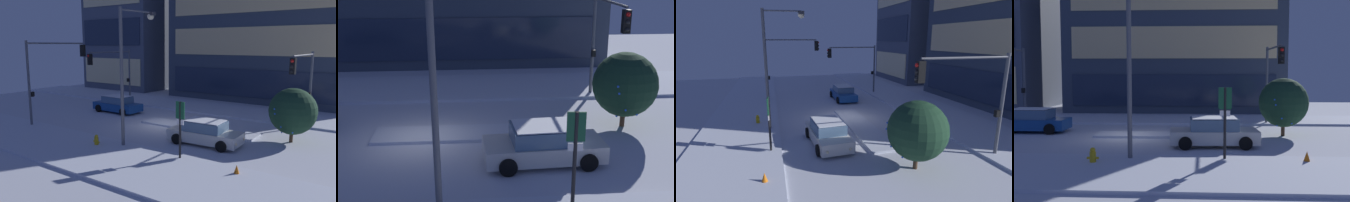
{
  "view_description": "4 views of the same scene",
  "coord_description": "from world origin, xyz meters",
  "views": [
    {
      "loc": [
        14.5,
        -19.96,
        6.06
      ],
      "look_at": [
        1.98,
        -2.45,
        2.41
      ],
      "focal_mm": 35.87,
      "sensor_mm": 36.0,
      "label": 1
    },
    {
      "loc": [
        2.16,
        -17.66,
        7.34
      ],
      "look_at": [
        3.56,
        -0.21,
        1.73
      ],
      "focal_mm": 47.94,
      "sensor_mm": 36.0,
      "label": 2
    },
    {
      "loc": [
        19.4,
        -5.51,
        6.21
      ],
      "look_at": [
        4.27,
        -1.3,
        2.49
      ],
      "focal_mm": 28.03,
      "sensor_mm": 36.0,
      "label": 3
    },
    {
      "loc": [
        4.2,
        -21.92,
        3.83
      ],
      "look_at": [
        3.1,
        -1.13,
        2.21
      ],
      "focal_mm": 41.27,
      "sensor_mm": 36.0,
      "label": 4
    }
  ],
  "objects": [
    {
      "name": "median_strip",
      "position": [
        2.44,
        0.49,
        0.07
      ],
      "size": [
        9.0,
        1.8,
        0.14
      ],
      "primitive_type": "cube",
      "color": "silver",
      "rests_on": "ground"
    },
    {
      "name": "ground",
      "position": [
        0.0,
        0.0,
        0.0
      ],
      "size": [
        52.0,
        52.0,
        0.0
      ],
      "primitive_type": "plane",
      "color": "silver"
    },
    {
      "name": "decorated_tree_median",
      "position": [
        8.98,
        1.02,
        1.97
      ],
      "size": [
        2.89,
        2.89,
        3.42
      ],
      "color": "#473323",
      "rests_on": "ground"
    },
    {
      "name": "parking_info_sign",
      "position": [
        5.15,
        -5.79,
        2.02
      ],
      "size": [
        0.55,
        0.12,
        3.15
      ],
      "rotation": [
        0.0,
        0.0,
        1.47
      ],
      "color": "black",
      "rests_on": "ground"
    },
    {
      "name": "traffic_light_corner_far_right",
      "position": [
        8.81,
        3.87,
        3.88
      ],
      "size": [
        0.32,
        5.32,
        5.54
      ],
      "rotation": [
        0.0,
        0.0,
        -1.57
      ],
      "color": "#565960",
      "rests_on": "ground"
    },
    {
      "name": "car_near",
      "position": [
        4.79,
        -2.46,
        0.71
      ],
      "size": [
        4.62,
        2.29,
        1.49
      ],
      "rotation": [
        0.0,
        0.0,
        0.06
      ],
      "color": "silver",
      "rests_on": "ground"
    },
    {
      "name": "curb_strip_far",
      "position": [
        0.0,
        7.81,
        0.07
      ],
      "size": [
        52.0,
        5.2,
        0.14
      ],
      "primitive_type": "cube",
      "color": "silver",
      "rests_on": "ground"
    },
    {
      "name": "curb_strip_near",
      "position": [
        0.0,
        -7.81,
        0.07
      ],
      "size": [
        52.0,
        5.2,
        0.14
      ],
      "primitive_type": "cube",
      "color": "silver",
      "rests_on": "ground"
    },
    {
      "name": "car_far",
      "position": [
        -6.51,
        1.59,
        0.71
      ],
      "size": [
        4.63,
        2.07,
        1.49
      ],
      "rotation": [
        0.0,
        0.0,
        3.14
      ],
      "color": "#19478C",
      "rests_on": "ground"
    },
    {
      "name": "construction_cone",
      "position": [
        8.5,
        -6.08,
        0.28
      ],
      "size": [
        0.36,
        0.36,
        0.55
      ],
      "primitive_type": "cone",
      "color": "orange",
      "rests_on": "ground"
    },
    {
      "name": "fire_hydrant",
      "position": [
        -0.24,
        -6.7,
        0.36
      ],
      "size": [
        0.48,
        0.26,
        0.74
      ],
      "color": "gold",
      "rests_on": "ground"
    },
    {
      "name": "street_lamp_arched",
      "position": [
        1.19,
        -5.13,
        5.25
      ],
      "size": [
        0.61,
        2.76,
        8.13
      ],
      "rotation": [
        0.0,
        0.0,
        1.48
      ],
      "color": "#565960",
      "rests_on": "ground"
    }
  ]
}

